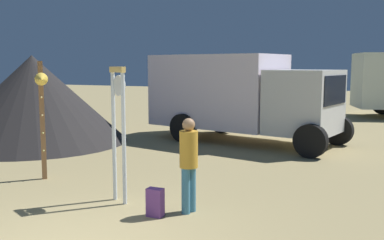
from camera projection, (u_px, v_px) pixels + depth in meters
The scene contains 6 objects.
standing_clock at pixel (119, 122), 7.63m from camera, with size 0.41×0.25×2.40m.
arrow_sign at pixel (42, 104), 8.94m from camera, with size 0.73×0.75×2.51m.
person_near_clock at pixel (189, 160), 7.13m from camera, with size 0.30×0.30×1.57m.
backpack at pixel (155, 203), 7.02m from camera, with size 0.26×0.20×0.46m.
box_truck_near at pixel (238, 94), 13.89m from camera, with size 6.47×3.64×2.76m.
dome_tent at pixel (33, 99), 13.68m from camera, with size 5.78×5.78×2.73m.
Camera 1 is at (3.69, -4.19, 2.42)m, focal length 40.87 mm.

